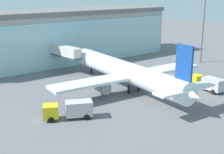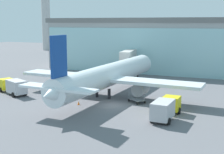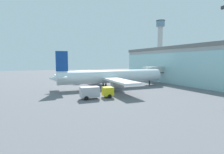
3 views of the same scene
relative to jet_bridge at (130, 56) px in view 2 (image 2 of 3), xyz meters
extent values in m
plane|color=slate|center=(6.02, -26.11, -4.70)|extent=(240.00, 240.00, 0.00)
cube|color=#9E9E9E|center=(6.02, 10.43, 1.47)|extent=(60.70, 14.92, 12.34)
cube|color=#9DCED4|center=(5.96, 3.06, 0.85)|extent=(59.38, 0.76, 11.11)
cube|color=slate|center=(6.02, 10.43, 8.24)|extent=(61.92, 15.22, 1.20)
cube|color=beige|center=(0.01, -0.11, 0.19)|extent=(3.49, 11.92, 2.40)
cube|color=#3F3F47|center=(0.01, -0.11, -0.86)|extent=(3.53, 11.93, 0.30)
cylinder|color=#4C4C51|center=(-0.48, 4.27, -2.85)|extent=(0.70, 0.70, 3.69)
cylinder|color=#B5B5B5|center=(-56.78, 52.02, 12.66)|extent=(3.81, 3.81, 34.72)
cylinder|color=white|center=(2.87, -19.65, -1.18)|extent=(6.27, 32.89, 3.84)
cone|color=white|center=(4.10, -3.35, -1.18)|extent=(4.05, 3.28, 3.84)
cone|color=white|center=(1.65, -35.96, -1.18)|extent=(3.74, 4.25, 3.46)
cube|color=white|center=(2.75, -21.28, -1.56)|extent=(32.41, 6.59, 0.50)
cube|color=white|center=(1.73, -34.96, -0.60)|extent=(11.15, 3.22, 0.30)
cube|color=navy|center=(1.77, -34.46, 3.44)|extent=(0.60, 3.22, 5.41)
cylinder|color=gray|center=(-3.31, -20.33, -2.91)|extent=(2.33, 3.35, 2.10)
cylinder|color=gray|center=(8.89, -21.24, -2.91)|extent=(2.33, 3.35, 2.10)
cylinder|color=black|center=(1.53, -22.19, -3.90)|extent=(0.50, 0.50, 1.60)
cylinder|color=black|center=(3.83, -22.37, -3.90)|extent=(0.50, 0.50, 1.60)
cylinder|color=black|center=(3.87, -6.34, -3.90)|extent=(0.40, 0.40, 1.60)
cube|color=yellow|center=(-15.57, -24.33, -3.30)|extent=(2.95, 2.95, 1.90)
cube|color=#B2B2B7|center=(-11.82, -26.21, -3.15)|extent=(4.56, 3.76, 2.20)
cylinder|color=black|center=(-16.06, -25.31, -4.25)|extent=(0.94, 0.67, 0.90)
cylinder|color=black|center=(-15.07, -23.34, -4.25)|extent=(0.94, 0.67, 0.90)
cylinder|color=black|center=(-11.42, -27.65, -4.25)|extent=(0.94, 0.67, 0.90)
cylinder|color=black|center=(-10.43, -25.68, -4.25)|extent=(0.94, 0.67, 0.90)
cube|color=yellow|center=(15.03, -26.98, -3.30)|extent=(2.36, 2.36, 1.90)
cube|color=#B2B2B7|center=(14.72, -31.17, -3.15)|extent=(2.49, 4.15, 2.20)
cylinder|color=black|center=(13.93, -26.90, -4.25)|extent=(0.37, 0.92, 0.90)
cylinder|color=black|center=(16.12, -27.06, -4.25)|extent=(0.37, 0.92, 0.90)
cylinder|color=black|center=(13.55, -32.08, -4.25)|extent=(0.37, 0.92, 0.90)
cylinder|color=black|center=(15.74, -32.25, -4.25)|extent=(0.37, 0.92, 0.90)
cube|color=slate|center=(8.84, -23.22, -4.18)|extent=(3.19, 2.98, 0.16)
cylinder|color=black|center=(7.51, -23.10, -4.48)|extent=(0.42, 0.37, 0.44)
cylinder|color=slate|center=(7.51, -23.10, -3.65)|extent=(0.08, 0.08, 0.90)
cylinder|color=black|center=(8.40, -21.96, -4.48)|extent=(0.42, 0.37, 0.44)
cylinder|color=slate|center=(8.40, -21.96, -3.65)|extent=(0.08, 0.08, 0.90)
cylinder|color=black|center=(9.28, -24.48, -4.48)|extent=(0.42, 0.37, 0.44)
cylinder|color=slate|center=(9.28, -24.48, -3.65)|extent=(0.08, 0.08, 0.90)
cylinder|color=black|center=(10.17, -23.34, -4.48)|extent=(0.42, 0.37, 0.44)
cylinder|color=slate|center=(10.17, -23.34, -3.65)|extent=(0.08, 0.08, 0.90)
cone|color=orange|center=(0.98, -27.83, -4.43)|extent=(0.36, 0.36, 0.55)
cone|color=orange|center=(-11.91, -18.30, -4.43)|extent=(0.36, 0.36, 0.55)
camera|label=1|loc=(-34.66, -63.80, 14.09)|focal=50.00mm
camera|label=2|loc=(22.70, -68.99, 7.78)|focal=50.00mm
camera|label=3|loc=(50.15, -43.49, 3.55)|focal=28.00mm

